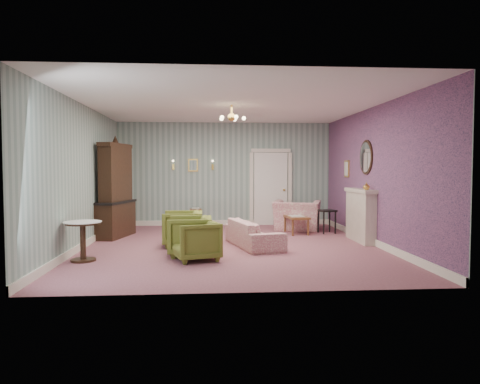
{
  "coord_description": "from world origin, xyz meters",
  "views": [
    {
      "loc": [
        -0.5,
        -9.18,
        1.6
      ],
      "look_at": [
        0.2,
        0.4,
        1.1
      ],
      "focal_mm": 33.51,
      "sensor_mm": 36.0,
      "label": 1
    }
  ],
  "objects": [
    {
      "name": "sconce_left",
      "position": [
        -1.45,
        3.44,
        1.7
      ],
      "size": [
        0.16,
        0.12,
        0.3
      ],
      "primitive_type": null,
      "color": "gold",
      "rests_on": "wall_back"
    },
    {
      "name": "coffee_table",
      "position": [
        1.69,
        1.68,
        0.22
      ],
      "size": [
        0.55,
        0.89,
        0.44
      ],
      "primitive_type": null,
      "rotation": [
        0.0,
        0.0,
        0.09
      ],
      "color": "brown",
      "rests_on": "floor"
    },
    {
      "name": "dresser",
      "position": [
        -2.65,
        1.45,
        1.16
      ],
      "size": [
        0.78,
        1.47,
        2.32
      ],
      "primitive_type": null,
      "rotation": [
        0.0,
        0.0,
        -0.23
      ],
      "color": "black",
      "rests_on": "floor"
    },
    {
      "name": "sconce_right",
      "position": [
        -0.35,
        3.44,
        1.7
      ],
      "size": [
        0.16,
        0.12,
        0.3
      ],
      "primitive_type": null,
      "color": "gold",
      "rests_on": "wall_back"
    },
    {
      "name": "fireplace",
      "position": [
        2.86,
        0.4,
        0.58
      ],
      "size": [
        0.3,
        1.4,
        1.16
      ],
      "primitive_type": null,
      "color": "beige",
      "rests_on": "floor"
    },
    {
      "name": "ceiling",
      "position": [
        0.0,
        0.0,
        2.9
      ],
      "size": [
        7.0,
        7.0,
        0.0
      ],
      "primitive_type": "plane",
      "rotation": [
        3.14,
        0.0,
        0.0
      ],
      "color": "white",
      "rests_on": "ground"
    },
    {
      "name": "wall_front",
      "position": [
        0.0,
        -3.5,
        1.45
      ],
      "size": [
        6.0,
        0.0,
        6.0
      ],
      "primitive_type": "plane",
      "rotation": [
        -1.57,
        0.0,
        0.0
      ],
      "color": "gray",
      "rests_on": "ground"
    },
    {
      "name": "olive_chair_b",
      "position": [
        -0.83,
        -0.95,
        0.4
      ],
      "size": [
        0.74,
        0.79,
        0.8
      ],
      "primitive_type": "imported",
      "rotation": [
        0.0,
        0.0,
        -1.56
      ],
      "color": "olive",
      "rests_on": "floor"
    },
    {
      "name": "door",
      "position": [
        1.3,
        3.46,
        1.08
      ],
      "size": [
        1.12,
        0.12,
        2.16
      ],
      "primitive_type": null,
      "color": "white",
      "rests_on": "floor"
    },
    {
      "name": "framed_print",
      "position": [
        2.97,
        1.75,
        1.6
      ],
      "size": [
        0.04,
        0.34,
        0.42
      ],
      "primitive_type": null,
      "color": "gold",
      "rests_on": "wall_right"
    },
    {
      "name": "nesting_table",
      "position": [
        -0.82,
        3.15,
        0.27
      ],
      "size": [
        0.34,
        0.43,
        0.54
      ],
      "primitive_type": null,
      "rotation": [
        0.0,
        0.0,
        0.04
      ],
      "color": "brown",
      "rests_on": "floor"
    },
    {
      "name": "pedestal_table",
      "position": [
        -2.65,
        -1.33,
        0.35
      ],
      "size": [
        0.76,
        0.76,
        0.7
      ],
      "primitive_type": null,
      "rotation": [
        0.0,
        0.0,
        0.22
      ],
      "color": "black",
      "rests_on": "floor"
    },
    {
      "name": "olive_chair_a",
      "position": [
        -0.71,
        -1.39,
        0.38
      ],
      "size": [
        0.88,
        0.91,
        0.76
      ],
      "primitive_type": "imported",
      "rotation": [
        0.0,
        0.0,
        -1.27
      ],
      "color": "olive",
      "rests_on": "floor"
    },
    {
      "name": "sofa_chintz",
      "position": [
        0.45,
        -0.07,
        0.36
      ],
      "size": [
        0.95,
        1.92,
        0.72
      ],
      "primitive_type": "imported",
      "rotation": [
        0.0,
        0.0,
        1.8
      ],
      "color": "#A7435F",
      "rests_on": "floor"
    },
    {
      "name": "wall_back",
      "position": [
        0.0,
        3.5,
        1.45
      ],
      "size": [
        6.0,
        0.0,
        6.0
      ],
      "primitive_type": "plane",
      "rotation": [
        1.57,
        0.0,
        0.0
      ],
      "color": "gray",
      "rests_on": "ground"
    },
    {
      "name": "mantel_vase",
      "position": [
        2.84,
        0.0,
        1.23
      ],
      "size": [
        0.15,
        0.15,
        0.15
      ],
      "primitive_type": "imported",
      "color": "gold",
      "rests_on": "fireplace"
    },
    {
      "name": "wall_right_floral",
      "position": [
        2.98,
        0.0,
        1.45
      ],
      "size": [
        0.0,
        7.0,
        7.0
      ],
      "primitive_type": "plane",
      "rotation": [
        1.57,
        0.0,
        -1.57
      ],
      "color": "#BD5E8F",
      "rests_on": "ground"
    },
    {
      "name": "floor",
      "position": [
        0.0,
        0.0,
        0.0
      ],
      "size": [
        7.0,
        7.0,
        0.0
      ],
      "primitive_type": "plane",
      "color": "#945664",
      "rests_on": "ground"
    },
    {
      "name": "wall_right",
      "position": [
        3.0,
        0.0,
        1.45
      ],
      "size": [
        0.0,
        7.0,
        7.0
      ],
      "primitive_type": "plane",
      "rotation": [
        1.57,
        0.0,
        -1.57
      ],
      "color": "gray",
      "rests_on": "ground"
    },
    {
      "name": "chandelier",
      "position": [
        0.0,
        0.0,
        2.63
      ],
      "size": [
        0.56,
        0.56,
        0.36
      ],
      "primitive_type": null,
      "color": "gold",
      "rests_on": "ceiling"
    },
    {
      "name": "wall_left",
      "position": [
        -3.0,
        0.0,
        1.45
      ],
      "size": [
        0.0,
        7.0,
        7.0
      ],
      "primitive_type": "plane",
      "rotation": [
        1.57,
        0.0,
        1.57
      ],
      "color": "gray",
      "rests_on": "ground"
    },
    {
      "name": "olive_chair_c",
      "position": [
        -1.01,
        0.05,
        0.4
      ],
      "size": [
        0.74,
        0.79,
        0.81
      ],
      "primitive_type": "imported",
      "rotation": [
        0.0,
        0.0,
        -1.57
      ],
      "color": "olive",
      "rests_on": "floor"
    },
    {
      "name": "oval_mirror",
      "position": [
        2.96,
        0.4,
        1.85
      ],
      "size": [
        0.04,
        0.76,
        0.84
      ],
      "primitive_type": null,
      "color": "white",
      "rests_on": "wall_right"
    },
    {
      "name": "side_table_black",
      "position": [
        2.45,
        1.65,
        0.29
      ],
      "size": [
        0.46,
        0.46,
        0.59
      ],
      "primitive_type": null,
      "rotation": [
        0.0,
        0.0,
        0.19
      ],
      "color": "black",
      "rests_on": "floor"
    },
    {
      "name": "wingback_chair",
      "position": [
        1.84,
        2.33,
        0.51
      ],
      "size": [
        1.35,
        1.09,
        1.03
      ],
      "primitive_type": "imported",
      "rotation": [
        0.0,
        0.0,
        2.83
      ],
      "color": "#A7435F",
      "rests_on": "floor"
    },
    {
      "name": "gilt_mirror_back",
      "position": [
        -0.9,
        3.46,
        1.7
      ],
      "size": [
        0.28,
        0.06,
        0.36
      ],
      "primitive_type": null,
      "color": "gold",
      "rests_on": "wall_back"
    },
    {
      "name": "burgundy_cushion",
      "position": [
        1.79,
        2.18,
        0.48
      ],
      "size": [
        0.41,
        0.28,
        0.39
      ],
      "primitive_type": "cube",
      "rotation": [
        0.17,
        0.0,
        -0.35
      ],
      "color": "maroon",
      "rests_on": "wingback_chair"
    }
  ]
}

